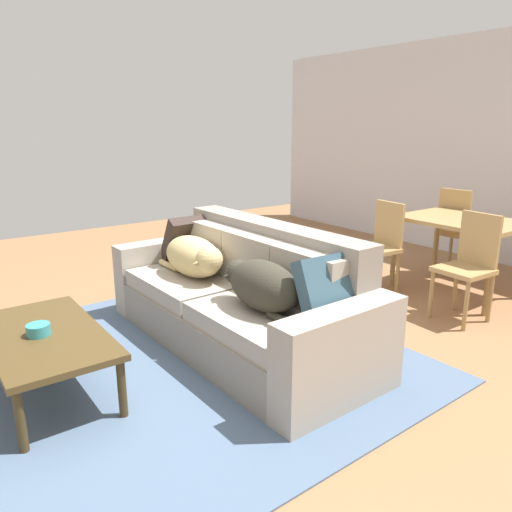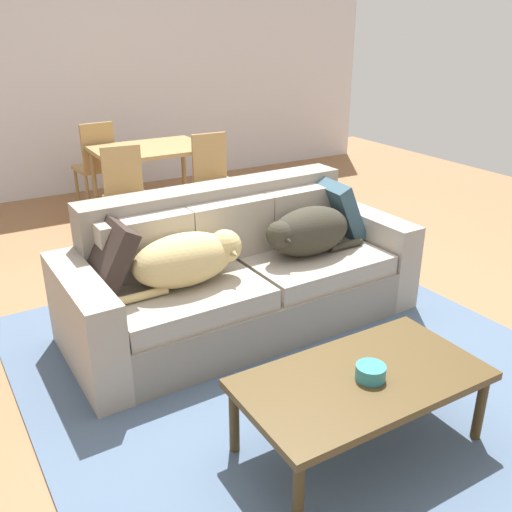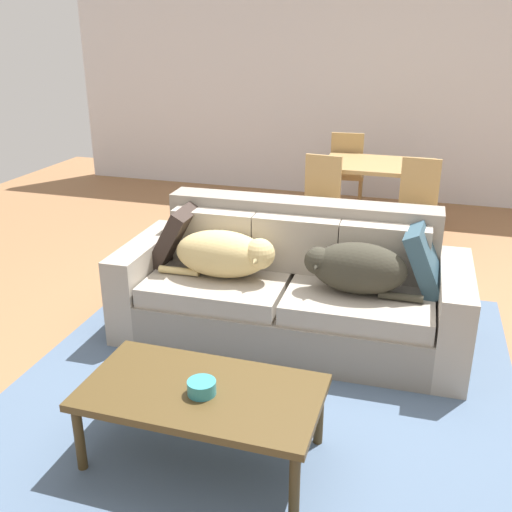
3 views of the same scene
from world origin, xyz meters
The scene contains 13 objects.
ground_plane centered at (0.00, 0.00, 0.00)m, with size 10.00×10.00×0.00m, color #936642.
area_rug centered at (-0.06, -0.56, 0.01)m, with size 3.01×3.23×0.01m, color slate.
couch centered at (-0.06, 0.14, 0.35)m, with size 2.39×1.02×0.92m.
dog_on_left_cushion centered at (-0.49, -0.02, 0.62)m, with size 0.82×0.35×0.32m.
dog_on_right_cushion centered at (0.39, -0.02, 0.63)m, with size 0.77×0.34×0.34m.
throw_pillow_by_left_arm centered at (-0.94, 0.17, 0.66)m, with size 0.11×0.45×0.45m, color #322722.
throw_pillow_by_right_arm centered at (0.82, 0.21, 0.66)m, with size 0.11×0.44×0.44m, color #324F5F.
coffee_table centered at (-0.17, -1.27, 0.37)m, with size 1.19×0.64×0.41m.
bowl_on_coffee_table centered at (-0.15, -1.30, 0.45)m, with size 0.14×0.14×0.07m, color teal.
dining_table centered at (0.25, 2.56, 0.67)m, with size 1.13×0.83×0.75m.
dining_chair_near_left centered at (-0.23, 1.93, 0.51)m, with size 0.44×0.44×0.91m.
dining_chair_near_right centered at (0.69, 1.99, 0.52)m, with size 0.42×0.42×0.93m.
dining_chair_far_left centered at (-0.16, 3.15, 0.53)m, with size 0.43×0.43×0.96m.
Camera 1 is at (2.85, -1.86, 1.67)m, focal length 34.35 mm.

